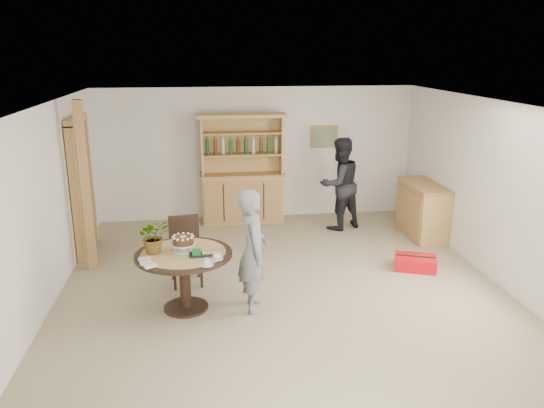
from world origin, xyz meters
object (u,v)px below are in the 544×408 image
(sideboard, at_px, (422,210))
(adult_person, at_px, (340,184))
(dining_table, at_px, (184,264))
(dining_chair, at_px, (185,246))
(hutch, at_px, (243,186))
(red_suitcase, at_px, (415,263))
(teen_boy, at_px, (253,250))

(sideboard, relative_size, adult_person, 0.75)
(dining_table, xyz_separation_m, dining_chair, (-0.01, 0.83, -0.07))
(hutch, height_order, dining_chair, hutch)
(hutch, distance_m, red_suitcase, 3.61)
(hutch, height_order, red_suitcase, hutch)
(dining_chair, distance_m, teen_boy, 1.29)
(teen_boy, xyz_separation_m, adult_person, (1.85, 2.93, 0.06))
(sideboard, bearing_deg, dining_table, -150.96)
(sideboard, height_order, dining_chair, dining_chair)
(dining_chair, bearing_deg, dining_table, -96.36)
(dining_table, relative_size, teen_boy, 0.77)
(sideboard, relative_size, dining_table, 1.05)
(hutch, distance_m, sideboard, 3.29)
(dining_table, xyz_separation_m, teen_boy, (0.85, -0.10, 0.18))
(hutch, xyz_separation_m, dining_table, (-1.00, -3.48, -0.08))
(dining_table, distance_m, red_suitcase, 3.50)
(adult_person, xyz_separation_m, red_suitcase, (0.66, -2.01, -0.74))
(sideboard, height_order, adult_person, adult_person)
(hutch, xyz_separation_m, teen_boy, (-0.15, -3.58, 0.09))
(adult_person, bearing_deg, dining_table, 23.14)
(hutch, relative_size, teen_boy, 1.31)
(dining_table, height_order, teen_boy, teen_boy)
(sideboard, bearing_deg, adult_person, 156.29)
(hutch, xyz_separation_m, sideboard, (3.04, -1.24, -0.22))
(dining_chair, distance_m, adult_person, 3.38)
(red_suitcase, bearing_deg, dining_table, -145.63)
(dining_table, relative_size, red_suitcase, 1.71)
(dining_chair, xyz_separation_m, teen_boy, (0.86, -0.93, 0.24))
(adult_person, height_order, red_suitcase, adult_person)
(teen_boy, relative_size, red_suitcase, 2.22)
(teen_boy, bearing_deg, adult_person, -32.72)
(dining_table, bearing_deg, teen_boy, -6.71)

